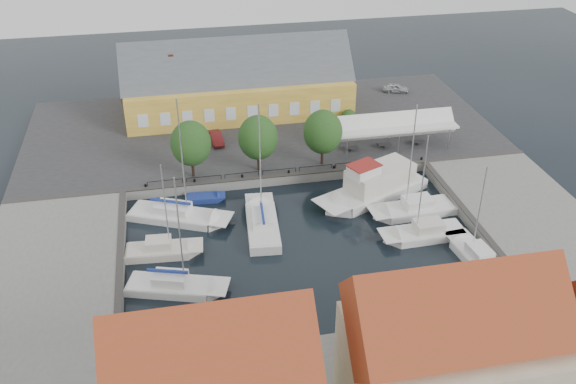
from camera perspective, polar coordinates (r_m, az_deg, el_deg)
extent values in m
plane|color=black|center=(59.97, 1.13, -4.10)|extent=(140.00, 140.00, 0.00)
cube|color=#2D2D30|center=(79.39, -2.43, 5.52)|extent=(56.00, 26.00, 1.00)
cube|color=slate|center=(58.14, -20.27, -6.99)|extent=(12.00, 24.00, 1.00)
cube|color=slate|center=(65.85, 20.59, -2.30)|extent=(12.00, 24.00, 1.00)
cube|color=#383533|center=(67.98, -0.71, 1.49)|extent=(56.00, 0.60, 0.12)
cube|color=#383533|center=(56.99, -14.72, -6.06)|extent=(0.60, 24.00, 0.12)
cube|color=#383533|center=(62.90, 16.22, -2.50)|extent=(0.60, 24.00, 0.12)
cylinder|color=black|center=(67.37, -12.54, 0.54)|extent=(0.24, 0.24, 0.40)
cylinder|color=black|center=(67.32, -8.31, 0.97)|extent=(0.24, 0.24, 0.40)
cylinder|color=black|center=(67.65, -4.09, 1.39)|extent=(0.24, 0.24, 0.40)
cylinder|color=black|center=(68.34, 0.06, 1.80)|extent=(0.24, 0.24, 0.40)
cylinder|color=black|center=(69.38, 4.12, 2.18)|extent=(0.24, 0.24, 0.40)
cylinder|color=black|center=(70.76, 8.03, 2.55)|extent=(0.24, 0.24, 0.40)
cylinder|color=black|center=(72.46, 11.78, 2.89)|extent=(0.24, 0.24, 0.40)
cube|color=gold|center=(82.59, -4.42, 8.57)|extent=(28.00, 10.00, 4.50)
cube|color=#474C51|center=(81.34, -4.52, 10.85)|extent=(28.56, 7.60, 7.60)
cube|color=gold|center=(87.88, -11.49, 9.08)|extent=(6.00, 6.00, 3.50)
cube|color=brown|center=(80.25, -10.36, 11.57)|extent=(0.60, 0.60, 1.20)
cube|color=white|center=(73.90, 9.43, 5.86)|extent=(14.00, 4.00, 0.25)
cylinder|color=silver|center=(71.14, 5.27, 3.94)|extent=(0.10, 0.10, 2.70)
cylinder|color=silver|center=(74.24, 4.51, 5.17)|extent=(0.10, 0.10, 2.70)
cylinder|color=silver|center=(72.96, 9.82, 4.31)|extent=(0.10, 0.10, 2.70)
cylinder|color=silver|center=(75.99, 8.90, 5.50)|extent=(0.10, 0.10, 2.70)
cylinder|color=silver|center=(75.22, 14.12, 4.64)|extent=(0.10, 0.10, 2.70)
cylinder|color=silver|center=(78.16, 13.07, 5.79)|extent=(0.10, 0.10, 2.70)
cylinder|color=black|center=(68.14, -8.45, 2.16)|extent=(0.30, 0.30, 2.10)
ellipsoid|color=#214418|center=(66.85, -8.63, 4.30)|extent=(4.20, 4.20, 4.83)
cylinder|color=black|center=(68.69, -2.63, 2.73)|extent=(0.30, 0.30, 2.10)
ellipsoid|color=#214418|center=(67.41, -2.68, 4.86)|extent=(4.20, 4.20, 4.83)
cylinder|color=black|center=(69.94, 3.05, 3.26)|extent=(0.30, 0.30, 2.10)
ellipsoid|color=#214418|center=(68.68, 3.12, 5.36)|extent=(4.20, 4.20, 4.83)
imported|color=#B4B6BC|center=(90.42, 9.56, 9.10)|extent=(3.75, 2.45, 1.19)
imported|color=maroon|center=(75.21, -6.40, 4.79)|extent=(1.60, 3.83, 1.23)
cube|color=white|center=(60.78, -2.25, -3.42)|extent=(3.54, 7.89, 1.50)
cube|color=white|center=(61.14, -2.34, -2.31)|extent=(3.56, 9.40, 0.08)
cube|color=white|center=(60.25, -2.29, -2.34)|extent=(2.22, 3.23, 0.90)
cylinder|color=silver|center=(58.74, -2.49, 2.67)|extent=(0.12, 0.12, 11.49)
cube|color=navy|center=(59.69, -2.29, -1.83)|extent=(0.56, 3.83, 0.22)
cube|color=white|center=(67.25, 8.06, -0.13)|extent=(10.97, 7.68, 1.80)
cube|color=white|center=(66.01, 7.29, 0.24)|extent=(12.79, 8.36, 0.08)
cube|color=beige|center=(66.26, 8.18, 1.36)|extent=(7.79, 5.85, 2.20)
cube|color=white|center=(64.19, 6.75, 1.87)|extent=(3.44, 3.08, 1.20)
cube|color=maroon|center=(63.88, 6.78, 2.38)|extent=(3.73, 3.29, 0.10)
cube|color=white|center=(64.98, 11.50, -1.72)|extent=(7.17, 3.37, 1.30)
cube|color=white|center=(64.27, 10.85, -1.31)|extent=(8.56, 3.34, 0.08)
cube|color=white|center=(64.31, 11.46, -0.88)|extent=(2.92, 2.17, 0.90)
cylinder|color=silver|center=(61.40, 10.89, 2.92)|extent=(0.12, 0.12, 10.94)
cube|color=white|center=(61.59, 12.42, -3.82)|extent=(6.63, 2.89, 1.30)
cube|color=white|center=(60.89, 11.78, -3.40)|extent=(7.94, 2.81, 0.08)
cube|color=beige|center=(60.89, 12.39, -2.95)|extent=(2.67, 1.92, 0.90)
cylinder|color=silver|center=(58.16, 11.84, 0.53)|extent=(0.12, 0.12, 9.85)
cube|color=white|center=(59.12, 16.58, -6.10)|extent=(3.01, 6.26, 1.30)
cube|color=white|center=(59.22, 16.29, -5.16)|extent=(3.04, 7.45, 0.08)
cube|color=white|center=(58.56, 16.66, -5.11)|extent=(1.87, 2.57, 0.90)
cylinder|color=silver|center=(57.28, 16.66, -1.51)|extent=(0.12, 0.12, 8.44)
cube|color=white|center=(63.71, -10.27, -2.29)|extent=(8.74, 6.14, 1.30)
cube|color=white|center=(62.98, -9.46, -1.89)|extent=(10.19, 6.71, 0.08)
cube|color=white|center=(63.03, -10.19, -1.44)|extent=(3.84, 3.21, 0.90)
cylinder|color=silver|center=(59.80, -9.39, 2.87)|extent=(0.12, 0.12, 12.03)
cube|color=navy|center=(62.72, -10.43, -0.84)|extent=(3.84, 1.91, 0.22)
cube|color=beige|center=(58.97, -11.47, -5.43)|extent=(5.76, 2.85, 1.30)
cube|color=beige|center=(58.51, -10.86, -4.85)|extent=(6.87, 2.84, 0.08)
cube|color=beige|center=(58.30, -11.45, -4.51)|extent=(2.36, 1.82, 0.90)
cylinder|color=silver|center=(56.20, -10.84, -1.37)|extent=(0.12, 0.12, 8.38)
cube|color=white|center=(54.77, -10.49, -8.51)|extent=(7.35, 4.58, 1.30)
cube|color=white|center=(54.13, -9.68, -8.03)|extent=(8.63, 4.90, 0.08)
cube|color=white|center=(54.02, -10.43, -7.58)|extent=(3.16, 2.53, 0.90)
cylinder|color=silver|center=(51.05, -9.60, -3.68)|extent=(0.12, 0.12, 10.12)
cube|color=navy|center=(53.61, -10.68, -6.93)|extent=(3.35, 1.25, 0.22)
cube|color=white|center=(49.89, -11.83, -13.35)|extent=(4.55, 3.54, 0.90)
cube|color=white|center=(49.37, -11.33, -13.07)|extent=(5.26, 3.82, 0.08)
cube|color=navy|center=(66.21, -7.60, -0.68)|extent=(3.36, 1.89, 0.80)
cube|color=navy|center=(65.97, -7.28, -0.33)|extent=(4.00, 1.89, 0.08)
cube|color=#983820|center=(35.36, -6.86, -14.47)|extent=(11.33, 6.50, 6.50)
cube|color=brown|center=(34.26, -11.72, -12.97)|extent=(0.70, 0.70, 1.00)
cube|color=brown|center=(34.41, -3.29, -12.21)|extent=(0.60, 0.60, 0.80)
cube|color=beige|center=(41.42, 14.00, -15.83)|extent=(12.00, 8.00, 7.50)
cube|color=#983820|center=(38.03, 14.94, -10.60)|extent=(12.36, 6.50, 6.50)
cube|color=brown|center=(35.89, 10.90, -9.43)|extent=(0.70, 0.70, 1.00)
cube|color=brown|center=(38.08, 18.55, -8.19)|extent=(0.60, 0.60, 0.80)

